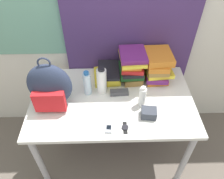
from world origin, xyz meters
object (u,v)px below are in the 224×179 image
at_px(backpack, 50,87).
at_px(sunscreen_bottle, 142,97).
at_px(book_stack_center, 132,65).
at_px(book_stack_right, 157,66).
at_px(wristwatch, 125,128).
at_px(camera_pouch, 149,113).
at_px(book_stack_left, 108,74).
at_px(cell_phone, 109,128).
at_px(water_bottle, 87,83).
at_px(sunglasses_case, 119,92).
at_px(sports_bottle, 102,81).

height_order(backpack, sunscreen_bottle, backpack).
bearing_deg(backpack, book_stack_center, 24.78).
bearing_deg(book_stack_right, wristwatch, -119.42).
relative_size(book_stack_center, sunscreen_bottle, 1.52).
bearing_deg(book_stack_center, camera_pouch, -77.91).
bearing_deg(book_stack_center, book_stack_right, 0.29).
relative_size(backpack, book_stack_left, 1.61).
bearing_deg(book_stack_left, cell_phone, -90.09).
xyz_separation_m(water_bottle, sunglasses_case, (0.26, -0.02, -0.09)).
relative_size(backpack, book_stack_center, 1.52).
distance_m(book_stack_left, water_bottle, 0.24).
bearing_deg(cell_phone, wristwatch, 1.64).
bearing_deg(sports_bottle, book_stack_center, 33.37).
relative_size(water_bottle, sports_bottle, 0.88).
distance_m(book_stack_center, camera_pouch, 0.46).
bearing_deg(camera_pouch, sunglasses_case, 130.95).
xyz_separation_m(sunglasses_case, camera_pouch, (0.21, -0.24, 0.02)).
relative_size(book_stack_right, wristwatch, 2.74).
xyz_separation_m(book_stack_left, wristwatch, (0.11, -0.53, -0.05)).
bearing_deg(book_stack_right, sunscreen_bottle, -116.88).
distance_m(sunscreen_bottle, wristwatch, 0.27).
relative_size(book_stack_left, wristwatch, 2.60).
distance_m(sports_bottle, sunscreen_bottle, 0.35).
xyz_separation_m(book_stack_left, book_stack_center, (0.20, 0.01, 0.09)).
distance_m(water_bottle, cell_phone, 0.41).
xyz_separation_m(sports_bottle, camera_pouch, (0.35, -0.27, -0.09)).
relative_size(backpack, cell_phone, 5.11).
bearing_deg(book_stack_center, water_bottle, -154.43).
bearing_deg(sunscreen_bottle, book_stack_right, 63.12).
xyz_separation_m(book_stack_center, camera_pouch, (0.09, -0.44, -0.11)).
distance_m(book_stack_right, sunglasses_case, 0.40).
distance_m(sunglasses_case, wristwatch, 0.34).
relative_size(water_bottle, sunscreen_bottle, 1.17).
height_order(book_stack_left, book_stack_right, book_stack_right).
bearing_deg(sunglasses_case, book_stack_left, 115.05).
xyz_separation_m(backpack, camera_pouch, (0.72, -0.14, -0.15)).
height_order(cell_phone, sunglasses_case, sunglasses_case).
distance_m(backpack, sunglasses_case, 0.55).
relative_size(book_stack_center, sports_bottle, 1.14).
relative_size(cell_phone, wristwatch, 0.82).
xyz_separation_m(book_stack_right, sports_bottle, (-0.47, -0.17, -0.01)).
xyz_separation_m(cell_phone, wristwatch, (0.12, 0.00, -0.00)).
relative_size(book_stack_left, camera_pouch, 2.24).
xyz_separation_m(sports_bottle, sunscreen_bottle, (0.31, -0.15, -0.03)).
xyz_separation_m(backpack, book_stack_left, (0.43, 0.29, -0.12)).
relative_size(sports_bottle, sunscreen_bottle, 1.33).
bearing_deg(camera_pouch, sunscreen_bottle, 109.18).
bearing_deg(water_bottle, sports_bottle, 4.71).
distance_m(backpack, sunscreen_bottle, 0.69).
distance_m(book_stack_center, book_stack_right, 0.22).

